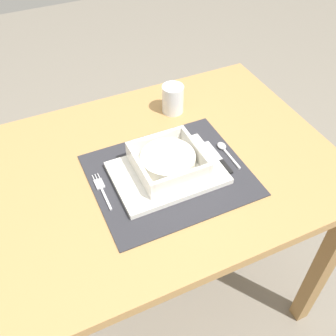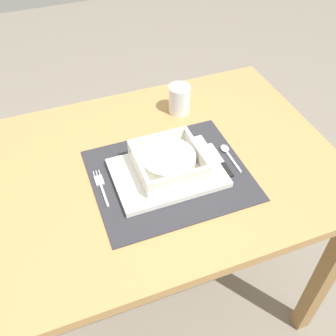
{
  "view_description": "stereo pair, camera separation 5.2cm",
  "coord_description": "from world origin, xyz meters",
  "px_view_note": "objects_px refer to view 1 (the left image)",
  "views": [
    {
      "loc": [
        -0.32,
        -0.72,
        1.51
      ],
      "look_at": [
        -0.0,
        -0.05,
        0.76
      ],
      "focal_mm": 42.04,
      "sensor_mm": 36.0,
      "label": 1
    },
    {
      "loc": [
        -0.27,
        -0.74,
        1.51
      ],
      "look_at": [
        -0.0,
        -0.05,
        0.76
      ],
      "focal_mm": 42.04,
      "sensor_mm": 36.0,
      "label": 2
    }
  ],
  "objects_px": {
    "dining_table": "(162,188)",
    "fork": "(101,188)",
    "spoon": "(224,149)",
    "drinking_glass": "(173,100)",
    "butter_knife": "(220,159)",
    "porridge_bowl": "(168,162)"
  },
  "relations": [
    {
      "from": "porridge_bowl",
      "to": "fork",
      "type": "height_order",
      "value": "porridge_bowl"
    },
    {
      "from": "dining_table",
      "to": "drinking_glass",
      "type": "height_order",
      "value": "drinking_glass"
    },
    {
      "from": "dining_table",
      "to": "fork",
      "type": "bearing_deg",
      "value": -171.8
    },
    {
      "from": "dining_table",
      "to": "spoon",
      "type": "bearing_deg",
      "value": -9.17
    },
    {
      "from": "spoon",
      "to": "drinking_glass",
      "type": "bearing_deg",
      "value": 102.09
    },
    {
      "from": "dining_table",
      "to": "spoon",
      "type": "distance_m",
      "value": 0.22
    },
    {
      "from": "porridge_bowl",
      "to": "butter_knife",
      "type": "bearing_deg",
      "value": -6.73
    },
    {
      "from": "fork",
      "to": "drinking_glass",
      "type": "height_order",
      "value": "drinking_glass"
    },
    {
      "from": "butter_knife",
      "to": "drinking_glass",
      "type": "bearing_deg",
      "value": 93.46
    },
    {
      "from": "drinking_glass",
      "to": "fork",
      "type": "bearing_deg",
      "value": -143.85
    },
    {
      "from": "dining_table",
      "to": "fork",
      "type": "height_order",
      "value": "fork"
    },
    {
      "from": "drinking_glass",
      "to": "spoon",
      "type": "bearing_deg",
      "value": -77.48
    },
    {
      "from": "porridge_bowl",
      "to": "fork",
      "type": "bearing_deg",
      "value": 174.81
    },
    {
      "from": "butter_knife",
      "to": "dining_table",
      "type": "bearing_deg",
      "value": 157.05
    },
    {
      "from": "spoon",
      "to": "drinking_glass",
      "type": "relative_size",
      "value": 1.26
    },
    {
      "from": "fork",
      "to": "spoon",
      "type": "xyz_separation_m",
      "value": [
        0.37,
        -0.0,
        0.0
      ]
    },
    {
      "from": "fork",
      "to": "spoon",
      "type": "distance_m",
      "value": 0.37
    },
    {
      "from": "fork",
      "to": "butter_knife",
      "type": "xyz_separation_m",
      "value": [
        0.34,
        -0.03,
        0.0
      ]
    },
    {
      "from": "porridge_bowl",
      "to": "fork",
      "type": "relative_size",
      "value": 1.3
    },
    {
      "from": "spoon",
      "to": "dining_table",
      "type": "bearing_deg",
      "value": 170.39
    },
    {
      "from": "porridge_bowl",
      "to": "spoon",
      "type": "height_order",
      "value": "porridge_bowl"
    },
    {
      "from": "dining_table",
      "to": "drinking_glass",
      "type": "relative_size",
      "value": 10.67
    }
  ]
}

